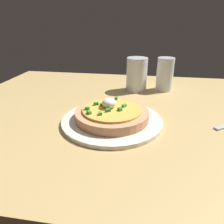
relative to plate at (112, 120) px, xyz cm
name	(u,v)px	position (x,y,z in cm)	size (l,w,h in cm)	color
dining_table	(104,111)	(-4.26, 9.91, -1.81)	(98.46, 84.47, 2.54)	tan
plate	(112,120)	(0.00, 0.00, 0.00)	(27.35, 27.35, 1.08)	silver
pizza	(112,114)	(-0.04, 0.02, 2.06)	(19.90, 19.90, 5.61)	tan
cup_near	(137,76)	(4.86, 29.10, 5.25)	(7.96, 7.96, 12.58)	silver
cup_far	(165,76)	(15.56, 31.15, 5.07)	(6.42, 6.42, 12.54)	silver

